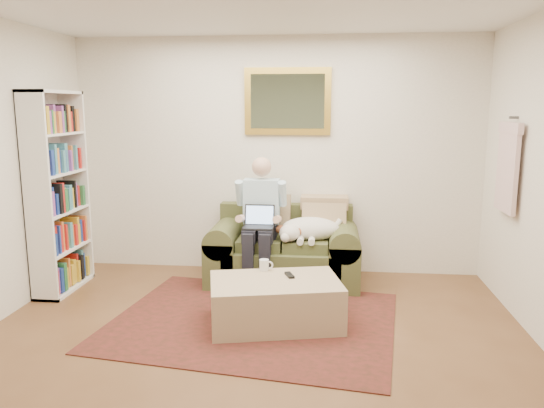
% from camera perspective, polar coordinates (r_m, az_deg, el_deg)
% --- Properties ---
extents(room_shell, '(4.51, 5.00, 2.61)m').
position_cam_1_polar(room_shell, '(3.80, -2.74, 2.16)').
color(room_shell, brown).
rests_on(room_shell, ground).
extents(rug, '(2.64, 2.23, 0.01)m').
position_cam_1_polar(rug, '(4.74, -2.05, -12.42)').
color(rug, '#301F13').
rests_on(rug, room_shell).
extents(sofa, '(1.58, 0.80, 0.95)m').
position_cam_1_polar(sofa, '(5.66, 1.27, -5.68)').
color(sofa, olive).
rests_on(sofa, room_shell).
extents(seated_man, '(0.52, 0.74, 1.33)m').
position_cam_1_polar(seated_man, '(5.45, -1.33, -2.07)').
color(seated_man, '#8CC1D8').
rests_on(seated_man, sofa).
extents(laptop, '(0.31, 0.24, 0.22)m').
position_cam_1_polar(laptop, '(5.39, -1.41, -1.87)').
color(laptop, black).
rests_on(laptop, seated_man).
extents(sleeping_dog, '(0.65, 0.41, 0.24)m').
position_cam_1_polar(sleeping_dog, '(5.49, 4.17, -2.66)').
color(sleeping_dog, white).
rests_on(sleeping_dog, sofa).
extents(ottoman, '(1.22, 0.92, 0.40)m').
position_cam_1_polar(ottoman, '(4.60, 0.34, -10.54)').
color(ottoman, tan).
rests_on(ottoman, room_shell).
extents(coffee_mug, '(0.08, 0.08, 0.10)m').
position_cam_1_polar(coffee_mug, '(4.79, -0.86, -6.57)').
color(coffee_mug, white).
rests_on(coffee_mug, ottoman).
extents(tv_remote, '(0.10, 0.16, 0.02)m').
position_cam_1_polar(tv_remote, '(4.64, 1.90, -7.65)').
color(tv_remote, black).
rests_on(tv_remote, ottoman).
extents(bookshelf, '(0.28, 0.80, 2.00)m').
position_cam_1_polar(bookshelf, '(5.70, -22.05, 1.14)').
color(bookshelf, white).
rests_on(bookshelf, room_shell).
extents(wall_mirror, '(0.94, 0.04, 0.72)m').
position_cam_1_polar(wall_mirror, '(5.85, 1.68, 10.97)').
color(wall_mirror, gold).
rests_on(wall_mirror, room_shell).
extents(hanging_shirt, '(0.06, 0.52, 0.90)m').
position_cam_1_polar(hanging_shirt, '(5.24, 24.04, 4.11)').
color(hanging_shirt, beige).
rests_on(hanging_shirt, room_shell).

